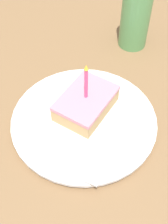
{
  "coord_description": "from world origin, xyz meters",
  "views": [
    {
      "loc": [
        -0.19,
        0.32,
        0.5
      ],
      "look_at": [
        0.01,
        -0.0,
        0.04
      ],
      "focal_mm": 50.0,
      "sensor_mm": 36.0,
      "label": 1
    }
  ],
  "objects_px": {
    "cake_slice": "(86,103)",
    "bottle": "(136,13)",
    "fork": "(106,153)",
    "plate": "(84,121)"
  },
  "relations": [
    {
      "from": "plate",
      "to": "bottle",
      "type": "distance_m",
      "value": 0.29
    },
    {
      "from": "cake_slice",
      "to": "plate",
      "type": "bearing_deg",
      "value": 112.58
    },
    {
      "from": "plate",
      "to": "bottle",
      "type": "bearing_deg",
      "value": -83.08
    },
    {
      "from": "cake_slice",
      "to": "fork",
      "type": "distance_m",
      "value": 0.11
    },
    {
      "from": "plate",
      "to": "cake_slice",
      "type": "relative_size",
      "value": 2.36
    },
    {
      "from": "cake_slice",
      "to": "fork",
      "type": "bearing_deg",
      "value": 141.12
    },
    {
      "from": "fork",
      "to": "plate",
      "type": "bearing_deg",
      "value": -31.96
    },
    {
      "from": "cake_slice",
      "to": "bottle",
      "type": "xyz_separation_m",
      "value": [
        0.03,
        -0.26,
        0.05
      ]
    },
    {
      "from": "cake_slice",
      "to": "bottle",
      "type": "bearing_deg",
      "value": -84.43
    },
    {
      "from": "plate",
      "to": "bottle",
      "type": "height_order",
      "value": "bottle"
    }
  ]
}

